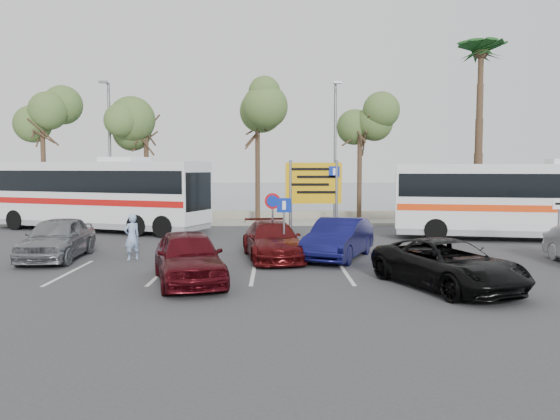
{
  "coord_description": "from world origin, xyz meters",
  "views": [
    {
      "loc": [
        -0.56,
        -18.08,
        3.29
      ],
      "look_at": [
        -0.31,
        3.0,
        1.66
      ],
      "focal_mm": 35.0,
      "sensor_mm": 36.0,
      "label": 1
    }
  ],
  "objects_px": {
    "car_blue": "(339,239)",
    "car_red": "(189,257)",
    "coach_bus_left": "(96,197)",
    "pedestrian_near": "(132,237)",
    "car_maroon": "(273,241)",
    "car_silver_a": "(57,238)",
    "direction_sign": "(314,190)",
    "street_lamp_right": "(335,145)",
    "suv_black": "(448,264)",
    "coach_bus_right": "(529,203)",
    "street_lamp_left": "(109,145)"
  },
  "relations": [
    {
      "from": "street_lamp_left",
      "to": "car_red",
      "type": "height_order",
      "value": "street_lamp_left"
    },
    {
      "from": "direction_sign",
      "to": "suv_black",
      "type": "relative_size",
      "value": 0.75
    },
    {
      "from": "coach_bus_left",
      "to": "car_red",
      "type": "height_order",
      "value": "coach_bus_left"
    },
    {
      "from": "direction_sign",
      "to": "car_blue",
      "type": "relative_size",
      "value": 0.81
    },
    {
      "from": "car_maroon",
      "to": "car_silver_a",
      "type": "bearing_deg",
      "value": 171.2
    },
    {
      "from": "car_blue",
      "to": "coach_bus_right",
      "type": "bearing_deg",
      "value": 51.46
    },
    {
      "from": "car_silver_a",
      "to": "car_red",
      "type": "distance_m",
      "value": 6.76
    },
    {
      "from": "coach_bus_left",
      "to": "car_silver_a",
      "type": "xyz_separation_m",
      "value": [
        1.51,
        -9.0,
        -1.02
      ]
    },
    {
      "from": "coach_bus_left",
      "to": "car_maroon",
      "type": "distance_m",
      "value": 12.97
    },
    {
      "from": "coach_bus_left",
      "to": "pedestrian_near",
      "type": "xyz_separation_m",
      "value": [
        4.24,
        -9.15,
        -0.96
      ]
    },
    {
      "from": "street_lamp_right",
      "to": "coach_bus_left",
      "type": "bearing_deg",
      "value": -166.8
    },
    {
      "from": "street_lamp_right",
      "to": "suv_black",
      "type": "xyz_separation_m",
      "value": [
        1.2,
        -16.91,
        -3.93
      ]
    },
    {
      "from": "coach_bus_right",
      "to": "car_red",
      "type": "bearing_deg",
      "value": -147.04
    },
    {
      "from": "car_red",
      "to": "pedestrian_near",
      "type": "xyz_separation_m",
      "value": [
        -2.64,
        3.96,
        0.07
      ]
    },
    {
      "from": "street_lamp_right",
      "to": "pedestrian_near",
      "type": "xyz_separation_m",
      "value": [
        -8.64,
        -12.17,
        -3.77
      ]
    },
    {
      "from": "pedestrian_near",
      "to": "car_red",
      "type": "bearing_deg",
      "value": 80.97
    },
    {
      "from": "street_lamp_left",
      "to": "coach_bus_right",
      "type": "xyz_separation_m",
      "value": [
        21.05,
        -7.02,
        -2.88
      ]
    },
    {
      "from": "car_silver_a",
      "to": "pedestrian_near",
      "type": "relative_size",
      "value": 2.72
    },
    {
      "from": "car_red",
      "to": "car_maroon",
      "type": "bearing_deg",
      "value": 44.51
    },
    {
      "from": "street_lamp_left",
      "to": "direction_sign",
      "type": "bearing_deg",
      "value": -43.17
    },
    {
      "from": "direction_sign",
      "to": "coach_bus_left",
      "type": "distance_m",
      "value": 13.12
    },
    {
      "from": "direction_sign",
      "to": "suv_black",
      "type": "xyz_separation_m",
      "value": [
        3.2,
        -6.59,
        -1.76
      ]
    },
    {
      "from": "direction_sign",
      "to": "car_red",
      "type": "distance_m",
      "value": 7.25
    },
    {
      "from": "direction_sign",
      "to": "car_blue",
      "type": "bearing_deg",
      "value": -64.88
    },
    {
      "from": "street_lamp_left",
      "to": "street_lamp_right",
      "type": "bearing_deg",
      "value": 0.0
    },
    {
      "from": "street_lamp_right",
      "to": "suv_black",
      "type": "height_order",
      "value": "street_lamp_right"
    },
    {
      "from": "coach_bus_left",
      "to": "coach_bus_right",
      "type": "bearing_deg",
      "value": -10.82
    },
    {
      "from": "street_lamp_left",
      "to": "coach_bus_right",
      "type": "distance_m",
      "value": 22.37
    },
    {
      "from": "street_lamp_left",
      "to": "car_silver_a",
      "type": "height_order",
      "value": "street_lamp_left"
    },
    {
      "from": "car_blue",
      "to": "street_lamp_left",
      "type": "bearing_deg",
      "value": 157.54
    },
    {
      "from": "coach_bus_left",
      "to": "pedestrian_near",
      "type": "bearing_deg",
      "value": -65.14
    },
    {
      "from": "car_maroon",
      "to": "pedestrian_near",
      "type": "height_order",
      "value": "pedestrian_near"
    },
    {
      "from": "coach_bus_left",
      "to": "pedestrian_near",
      "type": "distance_m",
      "value": 10.13
    },
    {
      "from": "street_lamp_right",
      "to": "car_blue",
      "type": "height_order",
      "value": "street_lamp_right"
    },
    {
      "from": "street_lamp_right",
      "to": "pedestrian_near",
      "type": "distance_m",
      "value": 15.39
    },
    {
      "from": "car_silver_a",
      "to": "pedestrian_near",
      "type": "height_order",
      "value": "pedestrian_near"
    },
    {
      "from": "coach_bus_right",
      "to": "car_silver_a",
      "type": "height_order",
      "value": "coach_bus_right"
    },
    {
      "from": "coach_bus_left",
      "to": "car_blue",
      "type": "xyz_separation_m",
      "value": [
        11.68,
        -9.0,
        -1.05
      ]
    },
    {
      "from": "pedestrian_near",
      "to": "coach_bus_right",
      "type": "bearing_deg",
      "value": 154.46
    },
    {
      "from": "direction_sign",
      "to": "car_silver_a",
      "type": "xyz_separation_m",
      "value": [
        -9.37,
        -1.7,
        -1.66
      ]
    },
    {
      "from": "suv_black",
      "to": "coach_bus_left",
      "type": "bearing_deg",
      "value": 113.44
    },
    {
      "from": "street_lamp_right",
      "to": "car_silver_a",
      "type": "height_order",
      "value": "street_lamp_right"
    },
    {
      "from": "coach_bus_right",
      "to": "suv_black",
      "type": "xyz_separation_m",
      "value": [
        -6.85,
        -9.89,
        -1.05
      ]
    },
    {
      "from": "street_lamp_right",
      "to": "suv_black",
      "type": "bearing_deg",
      "value": -85.94
    },
    {
      "from": "coach_bus_right",
      "to": "suv_black",
      "type": "distance_m",
      "value": 12.08
    },
    {
      "from": "street_lamp_left",
      "to": "street_lamp_right",
      "type": "xyz_separation_m",
      "value": [
        13.0,
        0.0,
        0.0
      ]
    },
    {
      "from": "street_lamp_left",
      "to": "pedestrian_near",
      "type": "relative_size",
      "value": 4.84
    },
    {
      "from": "car_blue",
      "to": "car_red",
      "type": "distance_m",
      "value": 6.32
    },
    {
      "from": "car_red",
      "to": "pedestrian_near",
      "type": "bearing_deg",
      "value": 108.45
    },
    {
      "from": "car_red",
      "to": "street_lamp_left",
      "type": "bearing_deg",
      "value": 98.25
    }
  ]
}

